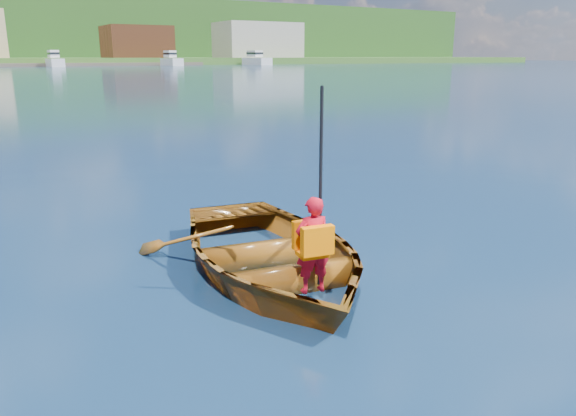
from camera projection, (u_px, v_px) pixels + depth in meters
ground at (243, 262)px, 7.06m from camera, size 600.00×600.00×0.00m
rowboat at (270, 252)px, 6.64m from camera, size 3.36×4.30×0.81m
child_paddler at (313, 243)px, 5.78m from camera, size 0.41×0.38×2.12m
marina_yachts at (21, 61)px, 131.75m from camera, size 141.40×13.19×4.39m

